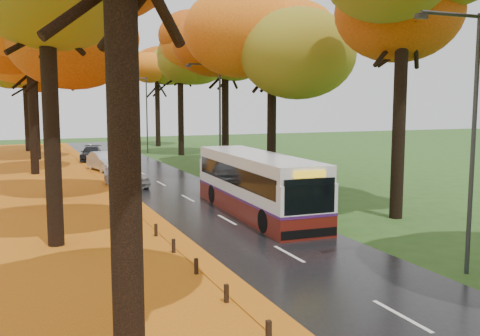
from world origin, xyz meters
TOP-DOWN VIEW (x-y plane):
  - road at (0.00, 25.00)m, footprint 6.50×90.00m
  - centre_line at (0.00, 25.00)m, footprint 0.12×90.00m
  - leaf_verge at (-9.00, 25.00)m, footprint 12.00×90.00m
  - leaf_drift at (-3.05, 25.00)m, footprint 0.90×90.00m
  - trees_left at (-7.18, 27.06)m, footprint 9.20×74.00m
  - trees_right at (7.19, 26.91)m, footprint 9.30×74.20m
  - streetlamp_near at (3.95, 8.00)m, footprint 2.45×0.18m
  - streetlamp_mid at (3.95, 30.00)m, footprint 2.45×0.18m
  - streetlamp_far at (3.95, 52.00)m, footprint 2.45×0.18m
  - bus at (1.82, 18.75)m, footprint 2.93×11.00m
  - car_white at (-2.35, 29.59)m, footprint 2.60×4.54m
  - car_silver at (-2.35, 38.34)m, footprint 2.39×4.74m
  - car_dark at (-2.35, 46.37)m, footprint 2.71×4.79m

SIDE VIEW (x-z plane):
  - leaf_verge at x=-9.00m, z-range 0.00..0.02m
  - road at x=0.00m, z-range 0.00..0.04m
  - leaf_drift at x=-3.05m, z-range 0.04..0.05m
  - centre_line at x=0.00m, z-range 0.04..0.05m
  - car_dark at x=-2.35m, z-range 0.04..1.35m
  - car_white at x=-2.35m, z-range 0.04..1.49m
  - car_silver at x=-2.35m, z-range 0.04..1.53m
  - bus at x=1.82m, z-range 0.11..2.98m
  - streetlamp_near at x=3.95m, z-range 0.71..8.71m
  - streetlamp_mid at x=3.95m, z-range 0.71..8.71m
  - streetlamp_far at x=3.95m, z-range 0.71..8.71m
  - trees_left at x=-7.18m, z-range 2.59..16.48m
  - trees_right at x=7.19m, z-range 2.71..16.67m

